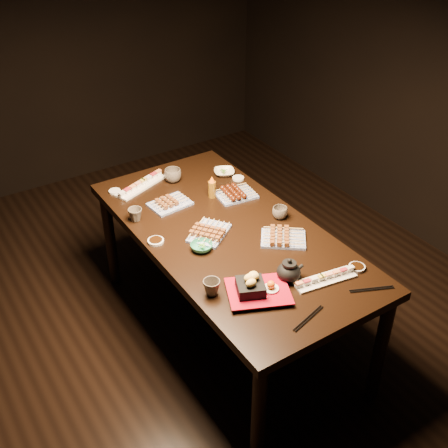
# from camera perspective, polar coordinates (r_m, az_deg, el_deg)

# --- Properties ---
(ground) EXTENTS (5.00, 5.00, 0.00)m
(ground) POSITION_cam_1_polar(r_m,az_deg,el_deg) (3.45, -1.73, -12.81)
(ground) COLOR black
(ground) RESTS_ON ground
(dining_table) EXTENTS (0.96, 1.83, 0.75)m
(dining_table) POSITION_cam_1_polar(r_m,az_deg,el_deg) (3.32, 0.47, -6.08)
(dining_table) COLOR black
(dining_table) RESTS_ON ground
(sushi_platter_near) EXTENTS (0.33, 0.14, 0.04)m
(sushi_platter_near) POSITION_cam_1_polar(r_m,az_deg,el_deg) (2.79, 10.24, -5.35)
(sushi_platter_near) COLOR white
(sushi_platter_near) RESTS_ON dining_table
(sushi_platter_far) EXTENTS (0.38, 0.23, 0.04)m
(sushi_platter_far) POSITION_cam_1_polar(r_m,az_deg,el_deg) (3.54, -8.47, 4.07)
(sushi_platter_far) COLOR white
(sushi_platter_far) RESTS_ON dining_table
(yakitori_plate_center) EXTENTS (0.30, 0.28, 0.06)m
(yakitori_plate_center) POSITION_cam_1_polar(r_m,az_deg,el_deg) (3.05, -1.52, -0.60)
(yakitori_plate_center) COLOR #828EB6
(yakitori_plate_center) RESTS_ON dining_table
(yakitori_plate_right) EXTENTS (0.29, 0.28, 0.06)m
(yakitori_plate_right) POSITION_cam_1_polar(r_m,az_deg,el_deg) (3.02, 6.06, -1.19)
(yakitori_plate_right) COLOR #828EB6
(yakitori_plate_right) RESTS_ON dining_table
(yakitori_plate_left) EXTENTS (0.25, 0.19, 0.06)m
(yakitori_plate_left) POSITION_cam_1_polar(r_m,az_deg,el_deg) (3.32, -5.55, 2.36)
(yakitori_plate_left) COLOR #828EB6
(yakitori_plate_left) RESTS_ON dining_table
(tsukune_plate) EXTENTS (0.25, 0.19, 0.06)m
(tsukune_plate) POSITION_cam_1_polar(r_m,az_deg,el_deg) (3.40, 1.26, 3.26)
(tsukune_plate) COLOR #828EB6
(tsukune_plate) RESTS_ON dining_table
(edamame_bowl_green) EXTENTS (0.13, 0.13, 0.04)m
(edamame_bowl_green) POSITION_cam_1_polar(r_m,az_deg,el_deg) (2.95, -2.29, -2.34)
(edamame_bowl_green) COLOR #2C8961
(edamame_bowl_green) RESTS_ON dining_table
(edamame_bowl_cream) EXTENTS (0.17, 0.17, 0.03)m
(edamame_bowl_cream) POSITION_cam_1_polar(r_m,az_deg,el_deg) (3.64, 0.02, 5.28)
(edamame_bowl_cream) COLOR #F8EACB
(edamame_bowl_cream) RESTS_ON dining_table
(tempura_tray) EXTENTS (0.36, 0.33, 0.11)m
(tempura_tray) POSITION_cam_1_polar(r_m,az_deg,el_deg) (2.65, 3.55, -6.26)
(tempura_tray) COLOR black
(tempura_tray) RESTS_ON dining_table
(teacup_near_left) EXTENTS (0.09, 0.09, 0.08)m
(teacup_near_left) POSITION_cam_1_polar(r_m,az_deg,el_deg) (2.65, -1.27, -6.45)
(teacup_near_left) COLOR brown
(teacup_near_left) RESTS_ON dining_table
(teacup_mid_right) EXTENTS (0.11, 0.11, 0.07)m
(teacup_mid_right) POSITION_cam_1_polar(r_m,az_deg,el_deg) (3.20, 5.69, 1.15)
(teacup_mid_right) COLOR brown
(teacup_mid_right) RESTS_ON dining_table
(teacup_far_left) EXTENTS (0.08, 0.08, 0.07)m
(teacup_far_left) POSITION_cam_1_polar(r_m,az_deg,el_deg) (3.21, -9.00, 0.95)
(teacup_far_left) COLOR brown
(teacup_far_left) RESTS_ON dining_table
(teacup_far_right) EXTENTS (0.14, 0.14, 0.08)m
(teacup_far_right) POSITION_cam_1_polar(r_m,az_deg,el_deg) (3.56, -5.22, 4.95)
(teacup_far_right) COLOR brown
(teacup_far_right) RESTS_ON dining_table
(teapot) EXTENTS (0.16, 0.16, 0.12)m
(teapot) POSITION_cam_1_polar(r_m,az_deg,el_deg) (2.74, 6.61, -4.63)
(teapot) COLOR black
(teapot) RESTS_ON dining_table
(condiment_bottle) EXTENTS (0.05, 0.05, 0.14)m
(condiment_bottle) POSITION_cam_1_polar(r_m,az_deg,el_deg) (3.37, -1.23, 3.80)
(condiment_bottle) COLOR brown
(condiment_bottle) RESTS_ON dining_table
(sauce_dish_west) EXTENTS (0.10, 0.10, 0.02)m
(sauce_dish_west) POSITION_cam_1_polar(r_m,az_deg,el_deg) (3.03, -6.95, -1.74)
(sauce_dish_west) COLOR white
(sauce_dish_west) RESTS_ON dining_table
(sauce_dish_east) EXTENTS (0.08, 0.08, 0.01)m
(sauce_dish_east) POSITION_cam_1_polar(r_m,az_deg,el_deg) (3.59, 1.45, 4.67)
(sauce_dish_east) COLOR white
(sauce_dish_east) RESTS_ON dining_table
(sauce_dish_se) EXTENTS (0.10, 0.10, 0.01)m
(sauce_dish_se) POSITION_cam_1_polar(r_m,az_deg,el_deg) (2.90, 13.34, -4.31)
(sauce_dish_se) COLOR white
(sauce_dish_se) RESTS_ON dining_table
(sauce_dish_nw) EXTENTS (0.09, 0.09, 0.01)m
(sauce_dish_nw) POSITION_cam_1_polar(r_m,az_deg,el_deg) (3.51, -11.04, 3.28)
(sauce_dish_nw) COLOR white
(sauce_dish_nw) RESTS_ON dining_table
(chopsticks_near) EXTENTS (0.21, 0.07, 0.01)m
(chopsticks_near) POSITION_cam_1_polar(r_m,az_deg,el_deg) (2.58, 8.56, -9.45)
(chopsticks_near) COLOR black
(chopsticks_near) RESTS_ON dining_table
(chopsticks_se) EXTENTS (0.21, 0.11, 0.01)m
(chopsticks_se) POSITION_cam_1_polar(r_m,az_deg,el_deg) (2.79, 14.77, -6.42)
(chopsticks_se) COLOR black
(chopsticks_se) RESTS_ON dining_table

